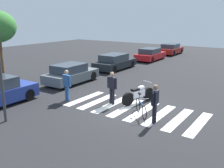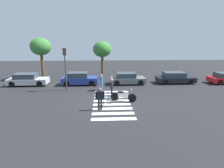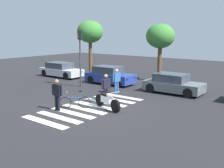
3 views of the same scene
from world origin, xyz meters
TOP-DOWN VIEW (x-y plane):
  - ground_plane at (0.00, 0.00)m, footprint 60.00×60.00m
  - police_motorcycle at (1.01, 0.33)m, footprint 2.15×0.89m
  - leaning_bicycle at (-0.50, -0.63)m, footprint 1.25×1.21m
  - officer_on_foot at (-0.93, -1.50)m, footprint 0.67×0.27m
  - officer_by_motorcycle at (0.08, 1.38)m, footprint 0.30×0.67m
  - pedestrian_bystander at (-0.84, 3.67)m, footprint 0.31×0.66m
  - crosswalk_stripes at (0.00, 0.00)m, footprint 3.02×6.75m
  - car_silver_sedan at (-9.24, 6.16)m, footprint 4.36×1.80m
  - car_blue_hatchback at (-3.42, 6.16)m, footprint 4.06×1.76m
  - car_grey_coupe at (2.11, 6.18)m, footprint 3.99×1.85m
  - traffic_light_pole at (-4.46, 3.89)m, footprint 0.35×0.33m
  - street_tree_near at (-8.63, 9.66)m, footprint 2.61×2.61m
  - street_tree_mid at (-0.78, 9.66)m, footprint 2.39×2.39m

SIDE VIEW (x-z plane):
  - ground_plane at x=0.00m, z-range 0.00..0.00m
  - crosswalk_stripes at x=0.00m, z-range 0.00..0.01m
  - leaning_bicycle at x=-0.50m, z-range -0.13..0.86m
  - police_motorcycle at x=1.01m, z-range -0.06..1.01m
  - car_grey_coupe at x=2.11m, z-range -0.03..1.31m
  - car_silver_sedan at x=-9.24m, z-range -0.03..1.33m
  - car_blue_hatchback at x=-3.42m, z-range -0.04..1.40m
  - officer_on_foot at x=-0.93m, z-range 0.12..1.81m
  - pedestrian_bystander at x=-0.84m, z-range 0.12..1.83m
  - officer_by_motorcycle at x=0.08m, z-range 0.13..1.84m
  - traffic_light_pole at x=-4.46m, z-range 0.73..5.01m
  - street_tree_mid at x=-0.78m, z-range 1.34..6.18m
  - street_tree_near at x=-8.63m, z-range 1.47..6.77m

